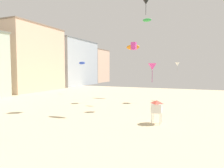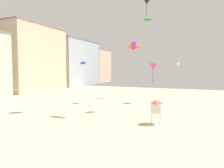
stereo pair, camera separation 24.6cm
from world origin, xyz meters
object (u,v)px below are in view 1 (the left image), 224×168
kite_black_delta (146,2)px  kite_magenta_delta (152,67)px  kite_blue_parafoil (82,63)px  kite_white_delta (177,64)px  kite_green_parafoil (147,20)px  lifeguard_stand (157,107)px  kite_orange_parafoil (133,47)px  kite_magenta_box (134,46)px

kite_black_delta → kite_magenta_delta: kite_black_delta is taller
kite_blue_parafoil → kite_white_delta: (22.45, -2.14, -0.57)m
kite_green_parafoil → kite_magenta_delta: kite_green_parafoil is taller
kite_green_parafoil → lifeguard_stand: bearing=-71.9°
kite_blue_parafoil → kite_orange_parafoil: bearing=-6.5°
lifeguard_stand → kite_magenta_delta: bearing=124.5°
kite_orange_parafoil → kite_magenta_box: bearing=-72.6°
kite_blue_parafoil → kite_magenta_delta: size_ratio=0.50×
kite_white_delta → kite_magenta_box: bearing=-111.3°
lifeguard_stand → kite_green_parafoil: 18.35m
kite_orange_parafoil → kite_green_parafoil: (4.55, -6.89, 3.67)m
kite_orange_parafoil → kite_white_delta: kite_orange_parafoil is taller
kite_blue_parafoil → kite_magenta_delta: 19.82m
lifeguard_stand → kite_green_parafoil: bearing=128.9°
kite_green_parafoil → kite_white_delta: size_ratio=0.78×
lifeguard_stand → kite_white_delta: kite_white_delta is taller
kite_magenta_box → lifeguard_stand: bearing=-54.7°
kite_blue_parafoil → kite_magenta_box: bearing=-40.2°
lifeguard_stand → kite_magenta_delta: kite_magenta_delta is taller
kite_blue_parafoil → kite_magenta_delta: kite_blue_parafoil is taller
kite_orange_parafoil → kite_magenta_delta: size_ratio=0.84×
kite_white_delta → kite_orange_parafoil: bearing=176.2°
lifeguard_stand → kite_orange_parafoil: kite_orange_parafoil is taller
lifeguard_stand → kite_magenta_box: kite_magenta_box is taller
kite_orange_parafoil → kite_green_parafoil: kite_green_parafoil is taller
kite_orange_parafoil → kite_magenta_box: (4.15, -13.27, -1.33)m
lifeguard_stand → kite_green_parafoil: kite_green_parafoil is taller
kite_black_delta → lifeguard_stand: bearing=-72.1°
kite_black_delta → kite_blue_parafoil: 20.79m
kite_green_parafoil → kite_orange_parafoil: bearing=123.4°
kite_white_delta → kite_blue_parafoil: bearing=174.6°
lifeguard_stand → kite_orange_parafoil: size_ratio=0.90×
kite_black_delta → kite_green_parafoil: bearing=-72.7°
kite_green_parafoil → kite_magenta_box: bearing=-93.5°
kite_magenta_box → kite_white_delta: size_ratio=0.56×
lifeguard_stand → kite_white_delta: bearing=109.8°
kite_orange_parafoil → kite_blue_parafoil: kite_orange_parafoil is taller
lifeguard_stand → kite_black_delta: size_ratio=0.87×
kite_black_delta → kite_blue_parafoil: size_ratio=1.74×
kite_green_parafoil → kite_blue_parafoil: (-17.91, 8.42, -6.79)m
lifeguard_stand → kite_magenta_box: size_ratio=2.39×
lifeguard_stand → kite_orange_parafoil: 23.31m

